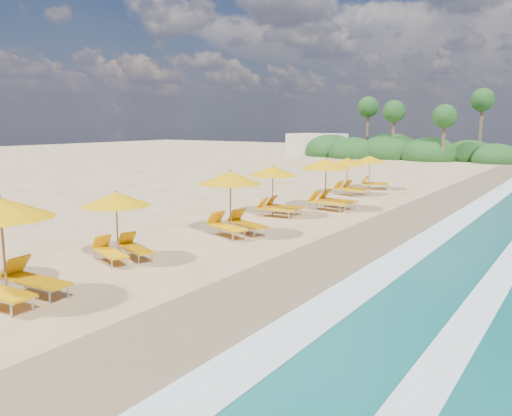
# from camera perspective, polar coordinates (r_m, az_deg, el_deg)

# --- Properties ---
(ground) EXTENTS (160.00, 160.00, 0.00)m
(ground) POSITION_cam_1_polar(r_m,az_deg,el_deg) (19.58, 0.00, -3.47)
(ground) COLOR tan
(ground) RESTS_ON ground
(wet_sand) EXTENTS (4.00, 160.00, 0.01)m
(wet_sand) POSITION_cam_1_polar(r_m,az_deg,el_deg) (17.74, 10.85, -4.99)
(wet_sand) COLOR #836D4E
(wet_sand) RESTS_ON ground
(surf_foam) EXTENTS (4.00, 160.00, 0.01)m
(surf_foam) POSITION_cam_1_polar(r_m,az_deg,el_deg) (16.92, 19.35, -6.00)
(surf_foam) COLOR white
(surf_foam) RESTS_ON ground
(station_2) EXTENTS (2.95, 2.75, 2.65)m
(station_2) POSITION_cam_1_polar(r_m,az_deg,el_deg) (14.02, -25.64, -3.41)
(station_2) COLOR olive
(station_2) RESTS_ON ground
(station_3) EXTENTS (2.85, 2.79, 2.23)m
(station_3) POSITION_cam_1_polar(r_m,az_deg,el_deg) (17.02, -14.85, -1.45)
(station_3) COLOR olive
(station_3) RESTS_ON ground
(station_4) EXTENTS (3.26, 3.20, 2.55)m
(station_4) POSITION_cam_1_polar(r_m,az_deg,el_deg) (20.17, -2.52, 1.04)
(station_4) COLOR olive
(station_4) RESTS_ON ground
(station_5) EXTENTS (2.72, 2.54, 2.41)m
(station_5) POSITION_cam_1_polar(r_m,az_deg,el_deg) (24.40, 2.23, 2.32)
(station_5) COLOR olive
(station_5) RESTS_ON ground
(station_6) EXTENTS (2.99, 2.80, 2.62)m
(station_6) POSITION_cam_1_polar(r_m,az_deg,el_deg) (26.45, 8.06, 3.04)
(station_6) COLOR olive
(station_6) RESTS_ON ground
(station_7) EXTENTS (2.82, 2.72, 2.29)m
(station_7) POSITION_cam_1_polar(r_m,az_deg,el_deg) (31.98, 10.25, 3.75)
(station_7) COLOR olive
(station_7) RESTS_ON ground
(station_8) EXTENTS (2.93, 2.91, 2.25)m
(station_8) POSITION_cam_1_polar(r_m,az_deg,el_deg) (34.98, 12.65, 4.11)
(station_8) COLOR olive
(station_8) RESTS_ON ground
(treeline) EXTENTS (25.80, 8.80, 9.74)m
(treeline) POSITION_cam_1_polar(r_m,az_deg,el_deg) (64.82, 15.28, 6.14)
(treeline) COLOR #163D14
(treeline) RESTS_ON ground
(beach_building) EXTENTS (7.00, 5.00, 2.80)m
(beach_building) POSITION_cam_1_polar(r_m,az_deg,el_deg) (71.77, 6.71, 7.02)
(beach_building) COLOR beige
(beach_building) RESTS_ON ground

